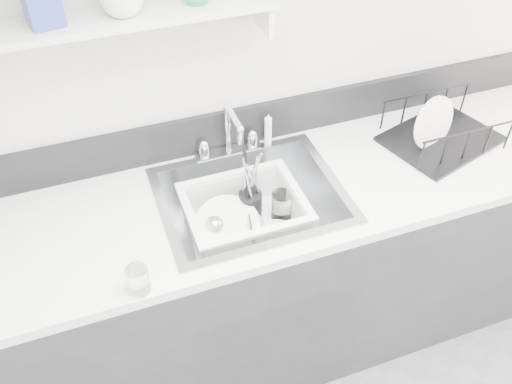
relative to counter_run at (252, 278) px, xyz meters
name	(u,v)px	position (x,y,z in m)	size (l,w,h in m)	color
room_shell	(427,166)	(0.00, -0.80, 1.22)	(3.50, 3.00, 2.60)	silver
counter_run	(252,278)	(0.00, 0.00, 0.00)	(3.20, 0.62, 0.92)	#27272B
backsplash	(225,130)	(0.00, 0.30, 0.54)	(3.20, 0.02, 0.16)	black
sink	(251,214)	(0.00, 0.00, 0.37)	(0.64, 0.52, 0.20)	silver
faucet	(229,142)	(0.00, 0.25, 0.52)	(0.26, 0.18, 0.23)	silver
side_sprayer	(268,129)	(0.16, 0.25, 0.53)	(0.03, 0.03, 0.14)	white
wall_shelf	(109,23)	(-0.35, 0.23, 1.05)	(1.00, 0.16, 0.12)	silver
wash_tub	(244,217)	(-0.03, -0.01, 0.37)	(0.42, 0.34, 0.16)	white
plate_stack	(230,230)	(-0.09, -0.02, 0.34)	(0.28, 0.27, 0.11)	white
utensil_cup	(250,203)	(0.02, 0.05, 0.37)	(0.09, 0.09, 0.29)	black
ladle	(235,228)	(-0.07, -0.03, 0.35)	(0.29, 0.10, 0.08)	silver
tumbler_in_tub	(282,206)	(0.12, 0.01, 0.36)	(0.08, 0.08, 0.11)	white
tumbler_counter	(138,280)	(-0.44, -0.27, 0.51)	(0.07, 0.07, 0.09)	white
dish_rack	(444,125)	(0.80, 0.05, 0.53)	(0.42, 0.32, 0.15)	black
bowl_small	(277,235)	(0.07, -0.09, 0.33)	(0.12, 0.12, 0.04)	white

